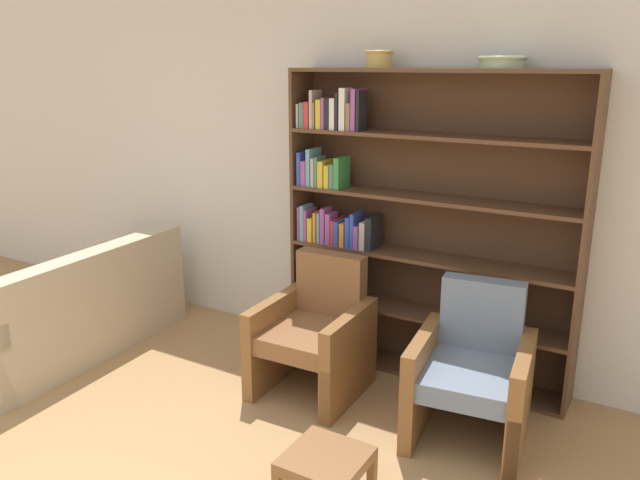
% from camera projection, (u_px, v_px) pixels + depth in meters
% --- Properties ---
extents(wall_back, '(12.00, 0.06, 2.75)m').
position_uv_depth(wall_back, '(374.00, 169.00, 4.44)').
color(wall_back, silver).
rests_on(wall_back, ground).
extents(bookshelf, '(1.98, 0.30, 2.07)m').
position_uv_depth(bookshelf, '(403.00, 225.00, 4.24)').
color(bookshelf, brown).
rests_on(bookshelf, ground).
extents(bowl_olive, '(0.19, 0.19, 0.11)m').
position_uv_depth(bowl_olive, '(379.00, 58.00, 4.02)').
color(bowl_olive, tan).
rests_on(bowl_olive, bookshelf).
extents(bowl_brass, '(0.29, 0.29, 0.07)m').
position_uv_depth(bowl_brass, '(502.00, 61.00, 3.64)').
color(bowl_brass, gray).
rests_on(bowl_brass, bookshelf).
extents(couch, '(0.96, 1.79, 0.81)m').
position_uv_depth(couch, '(69.00, 314.00, 4.68)').
color(couch, tan).
rests_on(couch, ground).
extents(armchair_leather, '(0.66, 0.70, 0.88)m').
position_uv_depth(armchair_leather, '(315.00, 334.00, 4.10)').
color(armchair_leather, brown).
rests_on(armchair_leather, ground).
extents(armchair_cushioned, '(0.72, 0.75, 0.88)m').
position_uv_depth(armchair_cushioned, '(472.00, 373.00, 3.58)').
color(armchair_cushioned, brown).
rests_on(armchair_cushioned, ground).
extents(footstool, '(0.37, 0.37, 0.31)m').
position_uv_depth(footstool, '(326.00, 465.00, 2.98)').
color(footstool, brown).
rests_on(footstool, ground).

